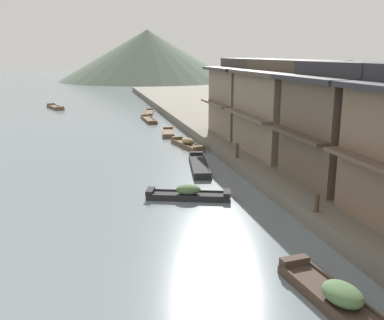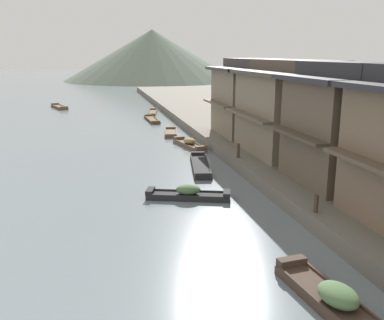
{
  "view_description": "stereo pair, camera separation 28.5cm",
  "coord_description": "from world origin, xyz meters",
  "px_view_note": "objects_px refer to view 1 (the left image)",
  "views": [
    {
      "loc": [
        -2.0,
        -2.08,
        7.29
      ],
      "look_at": [
        3.11,
        19.0,
        1.88
      ],
      "focal_mm": 40.12,
      "sensor_mm": 36.0,
      "label": 1
    },
    {
      "loc": [
        -1.72,
        -2.15,
        7.29
      ],
      "look_at": [
        3.11,
        19.0,
        1.88
      ],
      "focal_mm": 40.12,
      "sensor_mm": 36.0,
      "label": 2
    }
  ],
  "objects_px": {
    "boat_midriver_drifting": "(149,113)",
    "house_waterfront_tall": "(343,124)",
    "boat_moored_second": "(199,166)",
    "boat_upstream_distant": "(55,107)",
    "house_waterfront_narrow": "(291,108)",
    "mooring_post_dock_mid": "(317,203)",
    "boat_moored_third": "(168,133)",
    "boat_moored_far": "(342,302)",
    "boat_midriver_upstream": "(149,120)",
    "boat_moored_nearest": "(187,144)",
    "mooring_post_dock_far": "(237,150)",
    "house_waterfront_far": "(253,97)",
    "boat_crossing_west": "(188,194)"
  },
  "relations": [
    {
      "from": "boat_midriver_upstream",
      "to": "boat_moored_second",
      "type": "bearing_deg",
      "value": -88.95
    },
    {
      "from": "boat_midriver_drifting",
      "to": "mooring_post_dock_far",
      "type": "xyz_separation_m",
      "value": [
        1.87,
        -27.44,
        1.09
      ]
    },
    {
      "from": "boat_moored_far",
      "to": "boat_moored_second",
      "type": "bearing_deg",
      "value": 89.85
    },
    {
      "from": "boat_moored_second",
      "to": "boat_upstream_distant",
      "type": "bearing_deg",
      "value": 107.8
    },
    {
      "from": "boat_moored_far",
      "to": "boat_upstream_distant",
      "type": "relative_size",
      "value": 1.08
    },
    {
      "from": "boat_moored_far",
      "to": "house_waterfront_tall",
      "type": "relative_size",
      "value": 0.87
    },
    {
      "from": "boat_moored_third",
      "to": "boat_midriver_upstream",
      "type": "xyz_separation_m",
      "value": [
        -0.61,
        8.54,
        -0.0
      ]
    },
    {
      "from": "house_waterfront_narrow",
      "to": "boat_upstream_distant",
      "type": "bearing_deg",
      "value": 116.73
    },
    {
      "from": "mooring_post_dock_mid",
      "to": "mooring_post_dock_far",
      "type": "distance_m",
      "value": 10.1
    },
    {
      "from": "house_waterfront_far",
      "to": "mooring_post_dock_far",
      "type": "height_order",
      "value": "house_waterfront_far"
    },
    {
      "from": "mooring_post_dock_mid",
      "to": "boat_midriver_drifting",
      "type": "bearing_deg",
      "value": 92.84
    },
    {
      "from": "boat_midriver_drifting",
      "to": "boat_moored_far",
      "type": "bearing_deg",
      "value": -90.67
    },
    {
      "from": "boat_moored_third",
      "to": "boat_moored_far",
      "type": "xyz_separation_m",
      "value": [
        -0.27,
        -28.84,
        0.16
      ]
    },
    {
      "from": "house_waterfront_tall",
      "to": "mooring_post_dock_mid",
      "type": "relative_size",
      "value": 7.84
    },
    {
      "from": "boat_midriver_drifting",
      "to": "mooring_post_dock_mid",
      "type": "relative_size",
      "value": 6.82
    },
    {
      "from": "boat_upstream_distant",
      "to": "boat_crossing_west",
      "type": "distance_m",
      "value": 41.79
    },
    {
      "from": "boat_midriver_upstream",
      "to": "house_waterfront_far",
      "type": "distance_m",
      "value": 15.71
    },
    {
      "from": "house_waterfront_tall",
      "to": "mooring_post_dock_far",
      "type": "bearing_deg",
      "value": 118.54
    },
    {
      "from": "boat_moored_third",
      "to": "boat_moored_nearest",
      "type": "bearing_deg",
      "value": -85.33
    },
    {
      "from": "boat_midriver_drifting",
      "to": "house_waterfront_narrow",
      "type": "relative_size",
      "value": 0.67
    },
    {
      "from": "boat_midriver_drifting",
      "to": "house_waterfront_narrow",
      "type": "bearing_deg",
      "value": -77.53
    },
    {
      "from": "boat_moored_far",
      "to": "boat_midriver_drifting",
      "type": "bearing_deg",
      "value": 89.33
    },
    {
      "from": "boat_moored_second",
      "to": "boat_upstream_distant",
      "type": "xyz_separation_m",
      "value": [
        -11.22,
        34.97,
        0.01
      ]
    },
    {
      "from": "boat_midriver_drifting",
      "to": "house_waterfront_tall",
      "type": "bearing_deg",
      "value": -81.1
    },
    {
      "from": "mooring_post_dock_far",
      "to": "boat_moored_second",
      "type": "bearing_deg",
      "value": 162.34
    },
    {
      "from": "boat_midriver_drifting",
      "to": "mooring_post_dock_mid",
      "type": "height_order",
      "value": "mooring_post_dock_mid"
    },
    {
      "from": "boat_midriver_drifting",
      "to": "house_waterfront_far",
      "type": "height_order",
      "value": "house_waterfront_far"
    },
    {
      "from": "boat_moored_far",
      "to": "boat_crossing_west",
      "type": "bearing_deg",
      "value": 100.82
    },
    {
      "from": "mooring_post_dock_mid",
      "to": "boat_moored_second",
      "type": "bearing_deg",
      "value": 102.1
    },
    {
      "from": "house_waterfront_narrow",
      "to": "house_waterfront_tall",
      "type": "bearing_deg",
      "value": -94.95
    },
    {
      "from": "boat_midriver_drifting",
      "to": "house_waterfront_narrow",
      "type": "distance_m",
      "value": 27.52
    },
    {
      "from": "boat_moored_second",
      "to": "mooring_post_dock_far",
      "type": "distance_m",
      "value": 2.66
    },
    {
      "from": "house_waterfront_tall",
      "to": "boat_moored_second",
      "type": "bearing_deg",
      "value": 129.27
    },
    {
      "from": "boat_upstream_distant",
      "to": "mooring_post_dock_mid",
      "type": "height_order",
      "value": "mooring_post_dock_mid"
    },
    {
      "from": "house_waterfront_tall",
      "to": "house_waterfront_far",
      "type": "bearing_deg",
      "value": 87.18
    },
    {
      "from": "boat_moored_third",
      "to": "boat_upstream_distant",
      "type": "height_order",
      "value": "boat_upstream_distant"
    },
    {
      "from": "house_waterfront_narrow",
      "to": "mooring_post_dock_mid",
      "type": "relative_size",
      "value": 10.1
    },
    {
      "from": "boat_moored_third",
      "to": "mooring_post_dock_mid",
      "type": "height_order",
      "value": "mooring_post_dock_mid"
    },
    {
      "from": "boat_midriver_upstream",
      "to": "boat_moored_nearest",
      "type": "bearing_deg",
      "value": -85.69
    },
    {
      "from": "boat_moored_nearest",
      "to": "boat_midriver_upstream",
      "type": "relative_size",
      "value": 0.87
    },
    {
      "from": "boat_moored_second",
      "to": "boat_midriver_drifting",
      "type": "height_order",
      "value": "boat_moored_second"
    },
    {
      "from": "house_waterfront_far",
      "to": "mooring_post_dock_far",
      "type": "relative_size",
      "value": 7.72
    },
    {
      "from": "boat_moored_far",
      "to": "boat_midriver_upstream",
      "type": "relative_size",
      "value": 1.0
    },
    {
      "from": "mooring_post_dock_far",
      "to": "boat_crossing_west",
      "type": "bearing_deg",
      "value": -131.03
    },
    {
      "from": "boat_upstream_distant",
      "to": "mooring_post_dock_mid",
      "type": "bearing_deg",
      "value": -73.52
    },
    {
      "from": "boat_moored_second",
      "to": "mooring_post_dock_far",
      "type": "height_order",
      "value": "mooring_post_dock_far"
    },
    {
      "from": "boat_moored_nearest",
      "to": "boat_upstream_distant",
      "type": "relative_size",
      "value": 0.94
    },
    {
      "from": "house_waterfront_tall",
      "to": "mooring_post_dock_mid",
      "type": "height_order",
      "value": "house_waterfront_tall"
    },
    {
      "from": "house_waterfront_tall",
      "to": "house_waterfront_narrow",
      "type": "height_order",
      "value": "same"
    },
    {
      "from": "boat_upstream_distant",
      "to": "boat_moored_far",
      "type": "bearing_deg",
      "value": -77.76
    }
  ]
}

